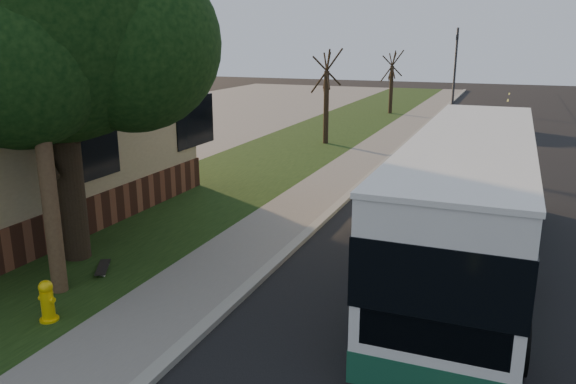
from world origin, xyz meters
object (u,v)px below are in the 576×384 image
object	(u,v)px
leafy_tree	(60,17)
skateboard_main	(103,268)
utility_pole	(31,46)
transit_bus	(469,198)
bare_tree_near	(326,98)
distant_car	(488,120)
bare_tree_far	(391,83)
fire_hydrant	(47,301)
traffic_signal	(455,63)
dumpster	(92,175)

from	to	relation	value
leafy_tree	skateboard_main	distance (m)	5.16
utility_pole	leafy_tree	xyz separation A→B (m)	(-0.87, 1.66, 0.54)
transit_bus	bare_tree_near	bearing A→B (deg)	119.91
utility_pole	distant_car	bearing A→B (deg)	74.38
bare_tree_far	transit_bus	xyz separation A→B (m)	(6.79, -24.68, -0.47)
skateboard_main	distant_car	world-z (taller)	distant_car
leafy_tree	bare_tree_near	size ratio (longest dim) A/B	1.81
fire_hydrant	traffic_signal	distance (m)	34.25
fire_hydrant	utility_pole	bearing A→B (deg)	125.38
bare_tree_near	dumpster	distance (m)	11.87
skateboard_main	utility_pole	bearing A→B (deg)	-96.01
bare_tree_near	bare_tree_far	bearing A→B (deg)	87.61
fire_hydrant	distant_car	bearing A→B (deg)	76.53
bare_tree_far	bare_tree_near	bearing A→B (deg)	-92.39
traffic_signal	dumpster	size ratio (longest dim) A/B	3.41
bare_tree_near	distant_car	size ratio (longest dim) A/B	1.09
bare_tree_far	dumpster	distance (m)	23.53
traffic_signal	dumpster	world-z (taller)	traffic_signal
traffic_signal	transit_bus	bearing A→B (deg)	-83.45
skateboard_main	dumpster	distance (m)	6.57
skateboard_main	transit_bus	bearing A→B (deg)	24.79
leafy_tree	bare_tree_near	xyz separation A→B (m)	(0.67, 15.35, -3.02)
leafy_tree	transit_bus	bearing A→B (deg)	18.55
bare_tree_far	skateboard_main	world-z (taller)	bare_tree_far
bare_tree_far	distant_car	bearing A→B (deg)	-40.63
bare_tree_near	dumpster	size ratio (longest dim) A/B	2.67
utility_pole	transit_bus	world-z (taller)	utility_pole
fire_hydrant	bare_tree_far	world-z (taller)	bare_tree_far
traffic_signal	skateboard_main	distance (m)	32.26
skateboard_main	bare_tree_near	bearing A→B (deg)	91.12
transit_bus	distant_car	distance (m)	19.30
bare_tree_far	traffic_signal	xyz separation A→B (m)	(3.50, 4.00, 1.16)
bare_tree_far	transit_bus	distance (m)	25.60
fire_hydrant	transit_bus	size ratio (longest dim) A/B	0.07
traffic_signal	distant_car	world-z (taller)	traffic_signal
skateboard_main	distant_car	xyz separation A→B (m)	(6.48, 22.51, 0.54)
fire_hydrant	bare_tree_near	world-z (taller)	bare_tree_near
bare_tree_near	bare_tree_far	world-z (taller)	bare_tree_near
bare_tree_far	skateboard_main	size ratio (longest dim) A/B	4.80
utility_pole	traffic_signal	distance (m)	33.26
bare_tree_near	fire_hydrant	bearing A→B (deg)	-87.14
utility_pole	dumpster	world-z (taller)	utility_pole
transit_bus	distant_car	bearing A→B (deg)	91.49
traffic_signal	skateboard_main	size ratio (longest dim) A/B	6.55
utility_pole	dumpster	xyz separation A→B (m)	(-4.27, 5.96, -3.97)
utility_pole	skateboard_main	size ratio (longest dim) A/B	10.80
transit_bus	dumpster	xyz separation A→B (m)	(-11.37, 1.63, -0.88)
transit_bus	skateboard_main	bearing A→B (deg)	-155.21
dumpster	transit_bus	bearing A→B (deg)	-8.18
fire_hydrant	bare_tree_far	distance (m)	30.04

